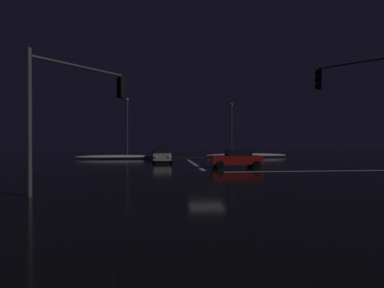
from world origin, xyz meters
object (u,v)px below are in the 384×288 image
object	(u,v)px
sedan_black	(160,150)
traffic_signal_sw	(76,99)
sedan_silver	(162,155)
streetlamp_left_far	(127,122)
sedan_gray	(162,152)
sedan_red_crossing	(236,158)
sedan_white	(162,149)
streetlamp_right_far	(232,125)
sedan_green	(162,153)
traffic_signal_se	(371,95)

from	to	relation	value
sedan_black	traffic_signal_sw	distance (m)	34.97
sedan_silver	streetlamp_left_far	xyz separation A→B (m)	(-5.95, 19.43, 4.75)
traffic_signal_sw	sedan_silver	bearing A→B (deg)	77.32
sedan_black	sedan_gray	bearing A→B (deg)	-86.08
sedan_gray	sedan_black	xyz separation A→B (m)	(-0.41, 6.05, 0.00)
sedan_black	streetlamp_left_far	world-z (taller)	streetlamp_left_far
sedan_silver	sedan_gray	distance (m)	11.41
sedan_red_crossing	streetlamp_left_far	bearing A→B (deg)	114.96
traffic_signal_sw	streetlamp_left_far	world-z (taller)	streetlamp_left_far
sedan_red_crossing	streetlamp_left_far	distance (m)	29.27
sedan_black	sedan_white	size ratio (longest dim) A/B	1.00
sedan_silver	sedan_red_crossing	bearing A→B (deg)	-47.25
sedan_white	sedan_black	bearing A→B (deg)	-93.66
traffic_signal_sw	streetlamp_right_far	bearing A→B (deg)	66.24
sedan_white	traffic_signal_sw	xyz separation A→B (m)	(-3.81, -40.49, 3.30)
sedan_green	streetlamp_right_far	bearing A→B (deg)	48.74
sedan_red_crossing	streetlamp_right_far	distance (m)	27.23
sedan_gray	sedan_red_crossing	distance (m)	19.20
sedan_silver	sedan_gray	xyz separation A→B (m)	(-0.02, 11.41, 0.00)
sedan_silver	traffic_signal_se	distance (m)	20.49
sedan_gray	streetlamp_left_far	world-z (taller)	streetlamp_left_far
sedan_white	streetlamp_left_far	world-z (taller)	streetlamp_left_far
sedan_silver	traffic_signal_sw	world-z (taller)	traffic_signal_sw
sedan_green	sedan_gray	bearing A→B (deg)	90.39
traffic_signal_se	streetlamp_right_far	world-z (taller)	streetlamp_right_far
sedan_silver	streetlamp_right_far	world-z (taller)	streetlamp_right_far
traffic_signal_se	streetlamp_right_far	bearing A→B (deg)	86.97
sedan_silver	sedan_green	xyz separation A→B (m)	(0.02, 5.49, 0.00)
sedan_white	traffic_signal_sw	bearing A→B (deg)	-95.37
sedan_green	sedan_red_crossing	world-z (taller)	same
sedan_black	streetlamp_left_far	xyz separation A→B (m)	(-5.51, 1.97, 4.75)
sedan_black	streetlamp_right_far	size ratio (longest dim) A/B	0.48
sedan_silver	sedan_red_crossing	xyz separation A→B (m)	(6.24, -6.75, 0.00)
sedan_white	sedan_red_crossing	world-z (taller)	same
traffic_signal_sw	traffic_signal_se	xyz separation A→B (m)	(14.17, -0.13, 0.40)
sedan_gray	sedan_white	world-z (taller)	same
sedan_white	streetlamp_left_far	bearing A→B (deg)	-146.67
sedan_gray	traffic_signal_sw	world-z (taller)	traffic_signal_sw
sedan_silver	sedan_white	world-z (taller)	same
streetlamp_right_far	sedan_black	bearing A→B (deg)	-171.17
sedan_green	streetlamp_right_far	size ratio (longest dim) A/B	0.48
sedan_silver	sedan_black	distance (m)	17.47
sedan_red_crossing	sedan_white	bearing A→B (deg)	101.84
sedan_red_crossing	traffic_signal_se	xyz separation A→B (m)	(4.07, -10.57, 3.70)
traffic_signal_se	sedan_black	bearing A→B (deg)	107.16
sedan_gray	traffic_signal_sw	bearing A→B (deg)	-97.66
sedan_green	sedan_gray	xyz separation A→B (m)	(-0.04, 5.92, 0.00)
sedan_green	streetlamp_left_far	distance (m)	15.89
sedan_green	sedan_white	xyz separation A→B (m)	(-0.08, 17.82, 0.00)
sedan_black	sedan_white	world-z (taller)	same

